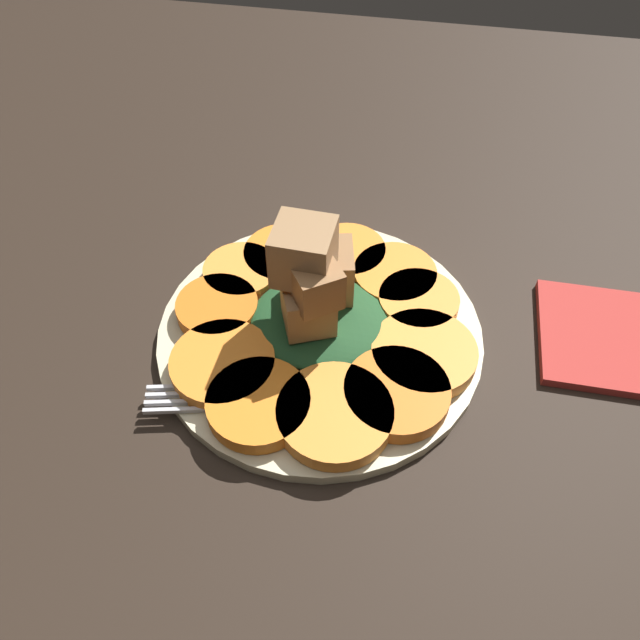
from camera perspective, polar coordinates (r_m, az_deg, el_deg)
name	(u,v)px	position (r cm, az deg, el deg)	size (l,w,h in cm)	color
table_slab	(320,344)	(51.80, 0.00, -2.24)	(120.00, 120.00, 2.00)	black
plate	(320,333)	(50.62, 0.00, -1.17)	(26.11, 26.11, 1.05)	beige
carrot_slice_0	(223,364)	(47.66, -8.88, -4.02)	(7.94, 7.94, 1.34)	orange
carrot_slice_1	(258,404)	(45.29, -5.65, -7.62)	(7.54, 7.54, 1.34)	orange
carrot_slice_2	(335,414)	(44.61, 1.35, -8.62)	(8.36, 8.36, 1.34)	orange
carrot_slice_3	(397,393)	(45.93, 7.02, -6.63)	(7.77, 7.77, 1.34)	orange
carrot_slice_4	(424,354)	(48.36, 9.47, -3.05)	(8.11, 8.11, 1.34)	orange
carrot_slice_5	(418,302)	(51.78, 8.98, 1.64)	(6.60, 6.60, 1.34)	orange
carrot_slice_6	(395,276)	(53.63, 6.84, 4.05)	(7.06, 7.06, 1.34)	orange
carrot_slice_7	(348,253)	(55.30, 2.54, 6.12)	(6.63, 6.63, 1.34)	orange
carrot_slice_8	(285,256)	(55.07, -3.21, 5.86)	(7.22, 7.22, 1.34)	orange
carrot_slice_9	(241,273)	(53.90, -7.24, 4.29)	(6.40, 6.40, 1.34)	orange
carrot_slice_10	(216,310)	(51.24, -9.45, 0.89)	(6.65, 6.65, 1.34)	orange
center_pile	(317,296)	(47.79, -0.26, 2.16)	(11.09, 10.10, 10.24)	#1E4723
fork	(275,396)	(46.15, -4.17, -6.91)	(19.85, 6.11, 0.40)	silver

